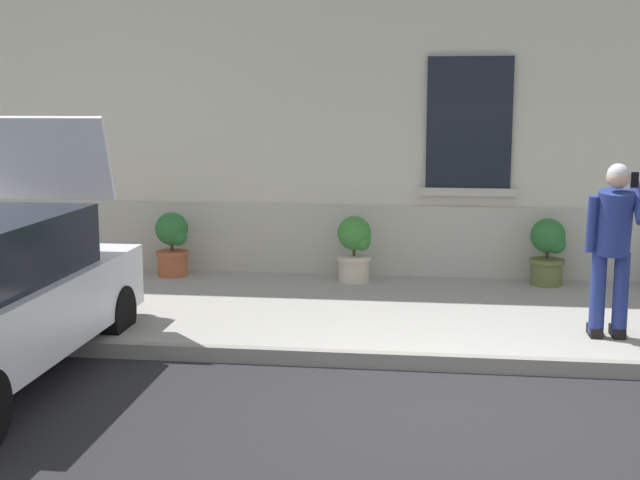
% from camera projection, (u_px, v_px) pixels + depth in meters
% --- Properties ---
extents(ground_plane, '(80.00, 80.00, 0.00)m').
position_uv_depth(ground_plane, '(452.00, 406.00, 7.10)').
color(ground_plane, '#232326').
extents(sidewalk, '(24.00, 3.60, 0.15)m').
position_uv_depth(sidewalk, '(448.00, 314.00, 9.83)').
color(sidewalk, '#99968E').
rests_on(sidewalk, ground).
extents(curb_edge, '(24.00, 0.12, 0.15)m').
position_uv_depth(curb_edge, '(450.00, 363.00, 8.01)').
color(curb_edge, gray).
rests_on(curb_edge, ground).
extents(building_facade, '(24.00, 1.52, 7.50)m').
position_uv_depth(building_facade, '(452.00, 8.00, 11.68)').
color(building_facade, beige).
rests_on(building_facade, ground).
extents(person_on_phone, '(0.51, 0.49, 1.75)m').
position_uv_depth(person_on_phone, '(613.00, 239.00, 8.39)').
color(person_on_phone, navy).
rests_on(person_on_phone, sidewalk).
extents(planter_terracotta, '(0.44, 0.44, 0.86)m').
position_uv_depth(planter_terracotta, '(173.00, 242.00, 11.53)').
color(planter_terracotta, '#B25B38').
rests_on(planter_terracotta, sidewalk).
extents(planter_cream, '(0.44, 0.44, 0.86)m').
position_uv_depth(planter_cream, '(355.00, 247.00, 11.16)').
color(planter_cream, beige).
rests_on(planter_cream, sidewalk).
extents(planter_olive, '(0.44, 0.44, 0.86)m').
position_uv_depth(planter_olive, '(548.00, 250.00, 10.96)').
color(planter_olive, '#606B38').
rests_on(planter_olive, sidewalk).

